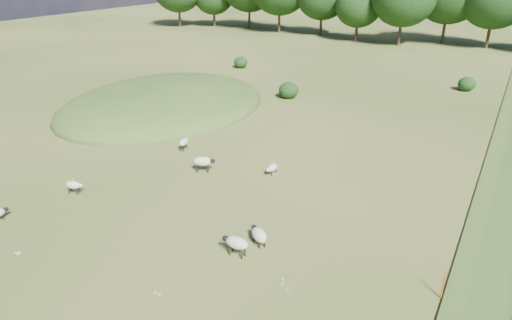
{
  "coord_description": "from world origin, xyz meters",
  "views": [
    {
      "loc": [
        14.36,
        -17.18,
        11.88
      ],
      "look_at": [
        2.0,
        4.0,
        1.0
      ],
      "focal_mm": 32.0,
      "sensor_mm": 36.0,
      "label": 1
    }
  ],
  "objects_px": {
    "sheep_1": "(236,243)",
    "sheep_0": "(184,142)",
    "marker_post": "(443,285)",
    "sheep_3": "(203,162)",
    "sheep_6": "(272,168)",
    "sheep_5": "(259,235)",
    "sheep_4": "(74,185)"
  },
  "relations": [
    {
      "from": "sheep_3",
      "to": "sheep_6",
      "type": "bearing_deg",
      "value": -0.04
    },
    {
      "from": "marker_post",
      "to": "sheep_3",
      "type": "bearing_deg",
      "value": 162.55
    },
    {
      "from": "sheep_0",
      "to": "sheep_5",
      "type": "bearing_deg",
      "value": -138.4
    },
    {
      "from": "marker_post",
      "to": "sheep_5",
      "type": "xyz_separation_m",
      "value": [
        -7.81,
        -0.36,
        -0.13
      ]
    },
    {
      "from": "sheep_5",
      "to": "sheep_0",
      "type": "bearing_deg",
      "value": 1.18
    },
    {
      "from": "marker_post",
      "to": "sheep_3",
      "type": "relative_size",
      "value": 0.87
    },
    {
      "from": "sheep_3",
      "to": "sheep_5",
      "type": "xyz_separation_m",
      "value": [
        6.71,
        -4.92,
        -0.2
      ]
    },
    {
      "from": "sheep_4",
      "to": "sheep_0",
      "type": "bearing_deg",
      "value": 66.38
    },
    {
      "from": "marker_post",
      "to": "sheep_0",
      "type": "relative_size",
      "value": 1.06
    },
    {
      "from": "sheep_0",
      "to": "sheep_3",
      "type": "relative_size",
      "value": 0.82
    },
    {
      "from": "sheep_1",
      "to": "sheep_0",
      "type": "bearing_deg",
      "value": -42.68
    },
    {
      "from": "sheep_4",
      "to": "sheep_6",
      "type": "relative_size",
      "value": 1.01
    },
    {
      "from": "sheep_1",
      "to": "sheep_6",
      "type": "xyz_separation_m",
      "value": [
        -2.59,
        8.03,
        -0.26
      ]
    },
    {
      "from": "sheep_6",
      "to": "sheep_4",
      "type": "bearing_deg",
      "value": -43.16
    },
    {
      "from": "sheep_3",
      "to": "sheep_4",
      "type": "distance_m",
      "value": 7.36
    },
    {
      "from": "sheep_5",
      "to": "sheep_1",
      "type": "bearing_deg",
      "value": 109.24
    },
    {
      "from": "sheep_4",
      "to": "marker_post",
      "type": "bearing_deg",
      "value": -10.92
    },
    {
      "from": "marker_post",
      "to": "sheep_4",
      "type": "distance_m",
      "value": 19.01
    },
    {
      "from": "sheep_3",
      "to": "sheep_6",
      "type": "distance_m",
      "value": 4.17
    },
    {
      "from": "sheep_1",
      "to": "sheep_4",
      "type": "distance_m",
      "value": 10.76
    },
    {
      "from": "sheep_0",
      "to": "sheep_5",
      "type": "distance_m",
      "value": 12.17
    },
    {
      "from": "sheep_1",
      "to": "sheep_6",
      "type": "relative_size",
      "value": 1.2
    },
    {
      "from": "sheep_1",
      "to": "marker_post",
      "type": "bearing_deg",
      "value": -170.3
    },
    {
      "from": "sheep_5",
      "to": "sheep_6",
      "type": "relative_size",
      "value": 1.21
    },
    {
      "from": "sheep_1",
      "to": "sheep_6",
      "type": "height_order",
      "value": "sheep_1"
    },
    {
      "from": "sheep_5",
      "to": "sheep_3",
      "type": "bearing_deg",
      "value": 0.41
    },
    {
      "from": "marker_post",
      "to": "sheep_5",
      "type": "relative_size",
      "value": 0.93
    },
    {
      "from": "sheep_0",
      "to": "sheep_5",
      "type": "height_order",
      "value": "sheep_0"
    },
    {
      "from": "marker_post",
      "to": "sheep_5",
      "type": "height_order",
      "value": "marker_post"
    },
    {
      "from": "sheep_3",
      "to": "sheep_0",
      "type": "bearing_deg",
      "value": 119.73
    },
    {
      "from": "sheep_1",
      "to": "sheep_5",
      "type": "distance_m",
      "value": 1.34
    },
    {
      "from": "sheep_4",
      "to": "sheep_6",
      "type": "height_order",
      "value": "sheep_4"
    }
  ]
}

